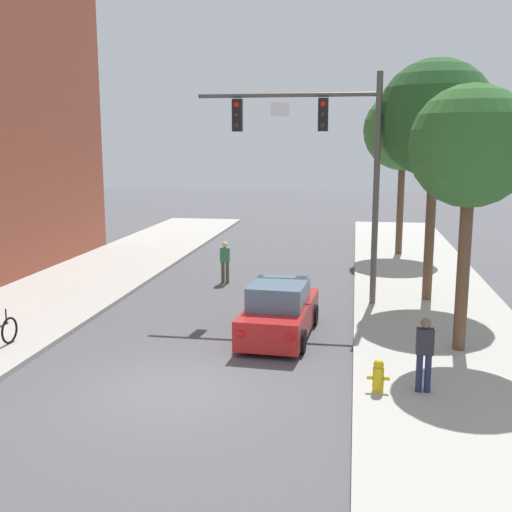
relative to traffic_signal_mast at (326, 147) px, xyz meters
The scene contains 10 objects.
ground_plane 9.91m from the traffic_signal_mast, 110.60° to the right, with size 120.00×120.00×0.00m, color #4C4C51.
sidewalk_right 10.07m from the traffic_signal_mast, 65.59° to the right, with size 5.00×60.00×0.15m, color #A8A59E.
traffic_signal_mast is the anchor object (origin of this frame).
car_lead_red 5.97m from the traffic_signal_mast, 105.74° to the right, with size 2.02×4.33×1.60m.
pedestrian_crossing_road 6.56m from the traffic_signal_mast, 144.81° to the left, with size 0.36×0.22×1.64m.
pedestrian_sidewalk_right_walker 8.99m from the traffic_signal_mast, 71.32° to the right, with size 0.36×0.22×1.64m.
fire_hydrant 9.15m from the traffic_signal_mast, 78.25° to the right, with size 0.48×0.24×0.72m.
street_tree_nearest 5.83m from the traffic_signal_mast, 49.96° to the right, with size 3.03×3.03×6.71m.
street_tree_second 3.71m from the traffic_signal_mast, 13.22° to the left, with size 3.83×3.83×7.99m.
street_tree_third 10.29m from the traffic_signal_mast, 72.24° to the left, with size 3.72×3.72×7.73m.
Camera 1 is at (3.93, -12.64, 5.41)m, focal length 43.43 mm.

